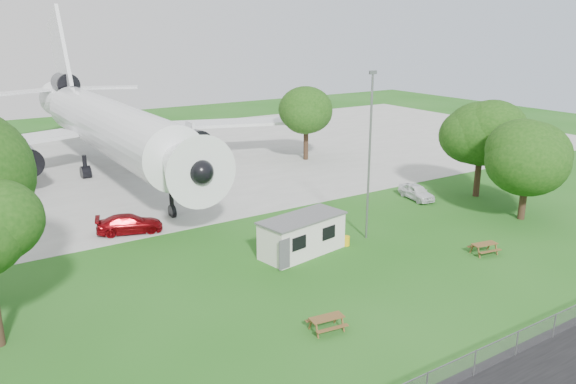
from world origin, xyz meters
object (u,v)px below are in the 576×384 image
airliner (107,123)px  site_cabin (302,235)px  picnic_west (326,330)px  picnic_east (483,254)px

airliner → site_cabin: airliner is taller
airliner → site_cabin: bearing=-81.1°
site_cabin → picnic_west: site_cabin is taller
airliner → picnic_west: 38.98m
airliner → site_cabin: (4.61, -29.46, -3.96)m
site_cabin → picnic_west: (-4.76, -9.17, -1.31)m
picnic_west → picnic_east: bearing=15.9°
picnic_east → airliner: bearing=123.0°
airliner → picnic_east: (14.97, -36.40, -5.27)m
airliner → picnic_west: size_ratio=26.52×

